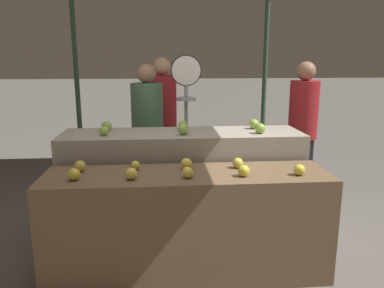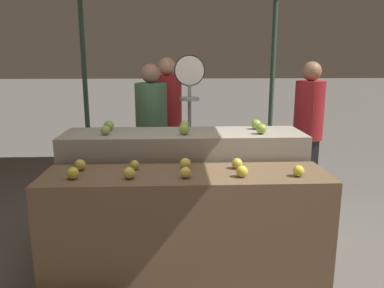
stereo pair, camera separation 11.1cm
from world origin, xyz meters
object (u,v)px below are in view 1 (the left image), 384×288
at_px(person_customer_right, 303,122).
at_px(person_vendor_at_scale, 148,126).
at_px(person_customer_left, 163,115).
at_px(produce_scale, 186,98).

bearing_deg(person_customer_right, person_vendor_at_scale, 5.94).
relative_size(person_vendor_at_scale, person_customer_right, 0.99).
height_order(person_customer_left, person_customer_right, person_customer_left).
bearing_deg(person_vendor_at_scale, person_customer_right, -153.93).
relative_size(produce_scale, person_customer_left, 1.01).
height_order(produce_scale, person_customer_right, produce_scale).
height_order(person_vendor_at_scale, person_customer_left, person_customer_left).
relative_size(produce_scale, person_vendor_at_scale, 1.06).
bearing_deg(person_customer_left, person_customer_right, 132.38).
relative_size(person_customer_left, person_customer_right, 1.03).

